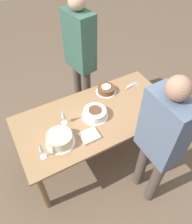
{
  "coord_description": "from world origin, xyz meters",
  "views": [
    {
      "loc": [
        0.78,
        1.42,
        2.51
      ],
      "look_at": [
        0.0,
        0.0,
        0.78
      ],
      "focal_mm": 35.0,
      "sensor_mm": 36.0,
      "label": 1
    }
  ],
  "objects_px": {
    "wine_glass_far": "(63,114)",
    "person_cutting": "(80,52)",
    "cake_center_white": "(95,113)",
    "cake_back_decorated": "(60,139)",
    "person_watching": "(160,138)",
    "cake_front_chocolate": "(106,89)",
    "wine_glass_near": "(41,148)"
  },
  "relations": [
    {
      "from": "cake_front_chocolate",
      "to": "wine_glass_far",
      "type": "distance_m",
      "value": 0.69
    },
    {
      "from": "cake_center_white",
      "to": "wine_glass_near",
      "type": "bearing_deg",
      "value": 18.23
    },
    {
      "from": "cake_front_chocolate",
      "to": "cake_back_decorated",
      "type": "xyz_separation_m",
      "value": [
        0.78,
        0.43,
        0.02
      ]
    },
    {
      "from": "person_cutting",
      "to": "wine_glass_far",
      "type": "bearing_deg",
      "value": -48.18
    },
    {
      "from": "person_cutting",
      "to": "cake_center_white",
      "type": "bearing_deg",
      "value": -25.4
    },
    {
      "from": "cake_back_decorated",
      "to": "person_watching",
      "type": "bearing_deg",
      "value": 142.22
    },
    {
      "from": "wine_glass_near",
      "to": "cake_center_white",
      "type": "bearing_deg",
      "value": -161.77
    },
    {
      "from": "cake_center_white",
      "to": "cake_front_chocolate",
      "type": "bearing_deg",
      "value": -137.28
    },
    {
      "from": "cake_front_chocolate",
      "to": "person_watching",
      "type": "height_order",
      "value": "person_watching"
    },
    {
      "from": "cake_center_white",
      "to": "cake_front_chocolate",
      "type": "relative_size",
      "value": 1.17
    },
    {
      "from": "cake_back_decorated",
      "to": "wine_glass_far",
      "type": "bearing_deg",
      "value": -122.02
    },
    {
      "from": "wine_glass_far",
      "to": "person_cutting",
      "type": "xyz_separation_m",
      "value": [
        -0.54,
        -0.69,
        0.2
      ]
    },
    {
      "from": "cake_center_white",
      "to": "wine_glass_far",
      "type": "distance_m",
      "value": 0.35
    },
    {
      "from": "cake_back_decorated",
      "to": "wine_glass_near",
      "type": "xyz_separation_m",
      "value": [
        0.2,
        0.08,
        0.09
      ]
    },
    {
      "from": "cake_front_chocolate",
      "to": "wine_glass_near",
      "type": "xyz_separation_m",
      "value": [
        0.98,
        0.51,
        0.12
      ]
    },
    {
      "from": "cake_front_chocolate",
      "to": "person_watching",
      "type": "xyz_separation_m",
      "value": [
        0.06,
        0.99,
        0.23
      ]
    },
    {
      "from": "cake_center_white",
      "to": "person_watching",
      "type": "distance_m",
      "value": 0.78
    },
    {
      "from": "cake_front_chocolate",
      "to": "wine_glass_near",
      "type": "height_order",
      "value": "wine_glass_near"
    },
    {
      "from": "cake_front_chocolate",
      "to": "person_watching",
      "type": "distance_m",
      "value": 1.02
    },
    {
      "from": "cake_back_decorated",
      "to": "person_watching",
      "type": "xyz_separation_m",
      "value": [
        -0.72,
        0.56,
        0.2
      ]
    },
    {
      "from": "cake_front_chocolate",
      "to": "person_cutting",
      "type": "bearing_deg",
      "value": -77.75
    },
    {
      "from": "cake_back_decorated",
      "to": "person_cutting",
      "type": "distance_m",
      "value": 1.16
    },
    {
      "from": "wine_glass_near",
      "to": "person_watching",
      "type": "bearing_deg",
      "value": 152.38
    },
    {
      "from": "wine_glass_far",
      "to": "person_cutting",
      "type": "distance_m",
      "value": 0.9
    },
    {
      "from": "wine_glass_far",
      "to": "person_watching",
      "type": "height_order",
      "value": "person_watching"
    },
    {
      "from": "cake_back_decorated",
      "to": "person_cutting",
      "type": "relative_size",
      "value": 0.17
    },
    {
      "from": "wine_glass_near",
      "to": "person_watching",
      "type": "height_order",
      "value": "person_watching"
    },
    {
      "from": "person_cutting",
      "to": "cake_back_decorated",
      "type": "bearing_deg",
      "value": -46.82
    },
    {
      "from": "wine_glass_far",
      "to": "person_watching",
      "type": "bearing_deg",
      "value": 127.1
    },
    {
      "from": "cake_center_white",
      "to": "cake_back_decorated",
      "type": "distance_m",
      "value": 0.49
    },
    {
      "from": "wine_glass_far",
      "to": "person_cutting",
      "type": "relative_size",
      "value": 0.12
    },
    {
      "from": "cake_back_decorated",
      "to": "wine_glass_near",
      "type": "distance_m",
      "value": 0.24
    }
  ]
}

